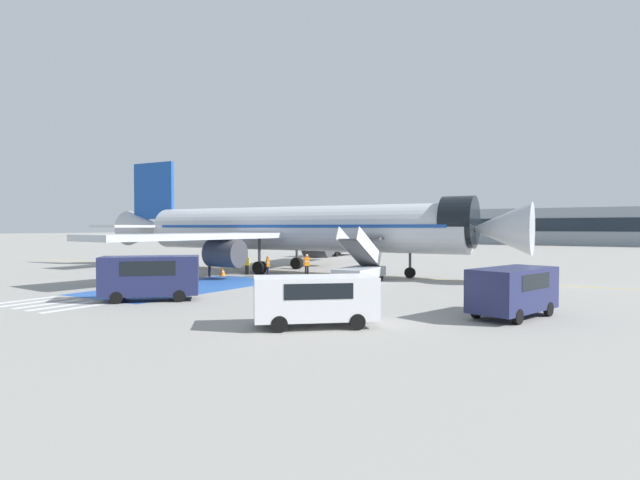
{
  "coord_description": "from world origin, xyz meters",
  "views": [
    {
      "loc": [
        25.06,
        -36.07,
        3.99
      ],
      "look_at": [
        3.08,
        -0.01,
        2.89
      ],
      "focal_mm": 28.0,
      "sensor_mm": 36.0,
      "label": 1
    }
  ],
  "objects": [
    {
      "name": "ground_crew_0",
      "position": [
        -3.33,
        -6.57,
        1.0
      ],
      "size": [
        0.48,
        0.34,
        1.74
      ],
      "rotation": [
        0.0,
        0.0,
        2.86
      ],
      "color": "#191E38",
      "rests_on": "ground_plane"
    },
    {
      "name": "service_van_0",
      "position": [
        3.22,
        -17.9,
        1.43
      ],
      "size": [
        4.99,
        4.86,
        2.41
      ],
      "rotation": [
        0.0,
        0.0,
        2.33
      ],
      "color": "#1E234C",
      "rests_on": "ground_plane"
    },
    {
      "name": "service_van_1",
      "position": [
        14.55,
        -19.21,
        1.21
      ],
      "size": [
        5.02,
        4.68,
        2.01
      ],
      "rotation": [
        0.0,
        0.0,
        2.27
      ],
      "color": "silver",
      "rests_on": "ground_plane"
    },
    {
      "name": "boarding_stairs_forward",
      "position": [
        8.82,
        -3.9,
        0.99
      ],
      "size": [
        2.43,
        5.32,
        4.02
      ],
      "rotation": [
        0.0,
        0.0,
        0.05
      ],
      "color": "#ADB2BA",
      "rests_on": "ground_plane"
    },
    {
      "name": "apron_walkway_bar_3",
      "position": [
        0.88,
        -21.45,
        0.0
      ],
      "size": [
        0.44,
        3.6,
        0.01
      ],
      "primitive_type": "cube",
      "color": "silver",
      "rests_on": "ground_plane"
    },
    {
      "name": "apron_walkway_bar_0",
      "position": [
        -2.72,
        -21.45,
        0.0
      ],
      "size": [
        0.44,
        3.6,
        0.01
      ],
      "primitive_type": "cube",
      "color": "silver",
      "rests_on": "ground_plane"
    },
    {
      "name": "apron_walkway_bar_4",
      "position": [
        2.08,
        -21.45,
        0.0
      ],
      "size": [
        0.44,
        3.6,
        0.01
      ],
      "primitive_type": "cube",
      "color": "silver",
      "rests_on": "ground_plane"
    },
    {
      "name": "apron_leadline_yellow",
      "position": [
        0.28,
        0.17,
        0.0
      ],
      "size": [
        74.21,
        3.81,
        0.01
      ],
      "primitive_type": "cube",
      "rotation": [
        0.0,
        0.0,
        -1.52
      ],
      "color": "gold",
      "rests_on": "ground_plane"
    },
    {
      "name": "traffic_cone_0",
      "position": [
        -2.85,
        -5.59,
        0.31
      ],
      "size": [
        0.56,
        0.56,
        0.63
      ],
      "color": "orange",
      "rests_on": "ground_plane"
    },
    {
      "name": "ground_plane",
      "position": [
        0.0,
        0.0,
        0.0
      ],
      "size": [
        600.0,
        600.0,
        0.0
      ],
      "primitive_type": "plane",
      "color": "gray"
    },
    {
      "name": "apron_walkway_bar_1",
      "position": [
        -1.52,
        -21.45,
        0.0
      ],
      "size": [
        0.44,
        3.6,
        0.01
      ],
      "primitive_type": "cube",
      "color": "silver",
      "rests_on": "ground_plane"
    },
    {
      "name": "fuel_tanker",
      "position": [
        -9.11,
        23.21,
        1.74
      ],
      "size": [
        2.86,
        10.16,
        3.44
      ],
      "rotation": [
        0.0,
        0.0,
        -0.02
      ],
      "color": "#38383D",
      "rests_on": "ground_plane"
    },
    {
      "name": "airliner",
      "position": [
        -0.38,
        0.14,
        3.83
      ],
      "size": [
        40.48,
        35.2,
        10.67
      ],
      "rotation": [
        0.0,
        0.0,
        -1.52
      ],
      "color": "#B7BCC4",
      "rests_on": "ground_plane"
    },
    {
      "name": "apron_stand_patch_blue",
      "position": [
        0.28,
        -12.28,
        0.0
      ],
      "size": [
        6.91,
        13.83,
        0.01
      ],
      "primitive_type": "cube",
      "color": "#2856A8",
      "rests_on": "ground_plane"
    },
    {
      "name": "baggage_cart",
      "position": [
        -10.47,
        -6.92,
        0.26
      ],
      "size": [
        2.97,
        2.78,
        0.87
      ],
      "rotation": [
        0.0,
        0.0,
        0.91
      ],
      "color": "gray",
      "rests_on": "ground_plane"
    },
    {
      "name": "ground_crew_3",
      "position": [
        0.74,
        -4.22,
        0.96
      ],
      "size": [
        0.48,
        0.45,
        1.67
      ],
      "rotation": [
        0.0,
        0.0,
        5.58
      ],
      "color": "#191E38",
      "rests_on": "ground_plane"
    },
    {
      "name": "terminal_building",
      "position": [
        8.21,
        88.58,
        4.08
      ],
      "size": [
        126.58,
        12.1,
        8.16
      ],
      "color": "#89939E",
      "rests_on": "ground_plane"
    },
    {
      "name": "service_van_2",
      "position": [
        20.93,
        -12.92,
        1.3
      ],
      "size": [
        3.3,
        4.99,
        2.18
      ],
      "rotation": [
        0.0,
        0.0,
        2.85
      ],
      "color": "#1E234C",
      "rests_on": "ground_plane"
    },
    {
      "name": "ground_crew_2",
      "position": [
        -1.84,
        -3.69,
        0.92
      ],
      "size": [
        0.49,
        0.38,
        1.61
      ],
      "rotation": [
        0.0,
        0.0,
        0.39
      ],
      "color": "black",
      "rests_on": "ground_plane"
    },
    {
      "name": "apron_walkway_bar_2",
      "position": [
        -0.32,
        -21.45,
        0.0
      ],
      "size": [
        0.44,
        3.6,
        0.01
      ],
      "primitive_type": "cube",
      "color": "silver",
      "rests_on": "ground_plane"
    },
    {
      "name": "ground_crew_1",
      "position": [
        3.63,
        -2.94,
        1.07
      ],
      "size": [
        0.45,
        0.48,
        1.85
      ],
      "rotation": [
        0.0,
        0.0,
        4.04
      ],
      "color": "black",
      "rests_on": "ground_plane"
    }
  ]
}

